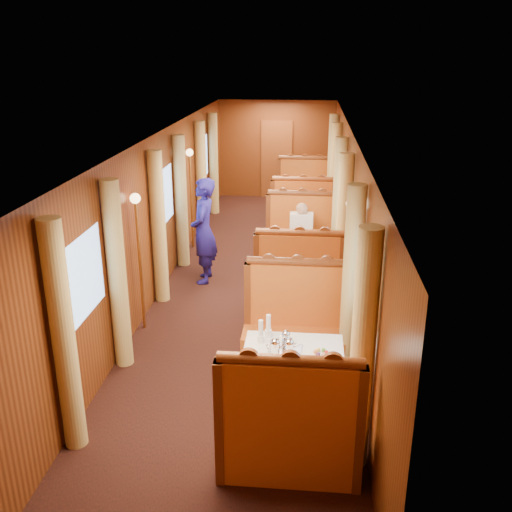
# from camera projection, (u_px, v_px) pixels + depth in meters

# --- Properties ---
(floor) EXTENTS (3.00, 12.00, 0.01)m
(floor) POSITION_uv_depth(u_px,v_px,m) (255.00, 283.00, 9.60)
(floor) COLOR black
(floor) RESTS_ON ground
(ceiling) EXTENTS (3.00, 12.00, 0.01)m
(ceiling) POSITION_uv_depth(u_px,v_px,m) (254.00, 133.00, 8.74)
(ceiling) COLOR silver
(ceiling) RESTS_ON wall_left
(wall_far) EXTENTS (3.00, 0.01, 2.50)m
(wall_far) POSITION_uv_depth(u_px,v_px,m) (277.00, 150.00, 14.78)
(wall_far) COLOR brown
(wall_far) RESTS_ON floor
(wall_near) EXTENTS (3.00, 0.01, 2.50)m
(wall_near) POSITION_uv_depth(u_px,v_px,m) (163.00, 470.00, 3.56)
(wall_near) COLOR brown
(wall_near) RESTS_ON floor
(wall_left) EXTENTS (0.01, 12.00, 2.50)m
(wall_left) POSITION_uv_depth(u_px,v_px,m) (163.00, 209.00, 9.30)
(wall_left) COLOR brown
(wall_left) RESTS_ON floor
(wall_right) EXTENTS (0.01, 12.00, 2.50)m
(wall_right) POSITION_uv_depth(u_px,v_px,m) (349.00, 214.00, 9.04)
(wall_right) COLOR brown
(wall_right) RESTS_ON floor
(doorway_far) EXTENTS (0.80, 0.04, 2.00)m
(doorway_far) POSITION_uv_depth(u_px,v_px,m) (277.00, 159.00, 14.84)
(doorway_far) COLOR brown
(doorway_far) RESTS_ON floor
(table_near) EXTENTS (1.05, 0.72, 0.75)m
(table_near) POSITION_uv_depth(u_px,v_px,m) (293.00, 379.00, 6.13)
(table_near) COLOR white
(table_near) RESTS_ON floor
(banquette_near_fwd) EXTENTS (1.30, 0.55, 1.34)m
(banquette_near_fwd) POSITION_uv_depth(u_px,v_px,m) (289.00, 435.00, 5.17)
(banquette_near_fwd) COLOR #B43A14
(banquette_near_fwd) RESTS_ON floor
(banquette_near_aft) EXTENTS (1.30, 0.55, 1.34)m
(banquette_near_aft) POSITION_uv_depth(u_px,v_px,m) (296.00, 331.00, 7.06)
(banquette_near_aft) COLOR #B43A14
(banquette_near_aft) RESTS_ON floor
(table_mid) EXTENTS (1.05, 0.72, 0.75)m
(table_mid) POSITION_uv_depth(u_px,v_px,m) (300.00, 264.00, 9.40)
(table_mid) COLOR white
(table_mid) RESTS_ON floor
(banquette_mid_fwd) EXTENTS (1.30, 0.55, 1.34)m
(banquette_mid_fwd) POSITION_uv_depth(u_px,v_px,m) (298.00, 285.00, 8.44)
(banquette_mid_fwd) COLOR #B43A14
(banquette_mid_fwd) RESTS_ON floor
(banquette_mid_aft) EXTENTS (1.30, 0.55, 1.34)m
(banquette_mid_aft) POSITION_uv_depth(u_px,v_px,m) (301.00, 242.00, 10.34)
(banquette_mid_aft) COLOR #B43A14
(banquette_mid_aft) RESTS_ON floor
(table_far) EXTENTS (1.05, 0.72, 0.75)m
(table_far) POSITION_uv_depth(u_px,v_px,m) (303.00, 208.00, 12.68)
(table_far) COLOR white
(table_far) RESTS_ON floor
(banquette_far_fwd) EXTENTS (1.30, 0.55, 1.34)m
(banquette_far_fwd) POSITION_uv_depth(u_px,v_px,m) (302.00, 219.00, 11.71)
(banquette_far_fwd) COLOR #B43A14
(banquette_far_fwd) RESTS_ON floor
(banquette_far_aft) EXTENTS (1.30, 0.55, 1.34)m
(banquette_far_aft) POSITION_uv_depth(u_px,v_px,m) (304.00, 195.00, 13.61)
(banquette_far_aft) COLOR #B43A14
(banquette_far_aft) RESTS_ON floor
(tea_tray) EXTENTS (0.37, 0.30, 0.01)m
(tea_tray) POSITION_uv_depth(u_px,v_px,m) (285.00, 349.00, 5.98)
(tea_tray) COLOR silver
(tea_tray) RESTS_ON table_near
(teapot_left) EXTENTS (0.17, 0.13, 0.14)m
(teapot_left) POSITION_uv_depth(u_px,v_px,m) (275.00, 348.00, 5.87)
(teapot_left) COLOR silver
(teapot_left) RESTS_ON tea_tray
(teapot_right) EXTENTS (0.19, 0.16, 0.13)m
(teapot_right) POSITION_uv_depth(u_px,v_px,m) (289.00, 348.00, 5.87)
(teapot_right) COLOR silver
(teapot_right) RESTS_ON tea_tray
(teapot_back) EXTENTS (0.15, 0.12, 0.13)m
(teapot_back) POSITION_uv_depth(u_px,v_px,m) (286.00, 339.00, 6.06)
(teapot_back) COLOR silver
(teapot_back) RESTS_ON tea_tray
(fruit_plate) EXTENTS (0.23, 0.23, 0.05)m
(fruit_plate) POSITION_uv_depth(u_px,v_px,m) (321.00, 354.00, 5.86)
(fruit_plate) COLOR white
(fruit_plate) RESTS_ON table_near
(cup_inboard) EXTENTS (0.08, 0.08, 0.26)m
(cup_inboard) POSITION_uv_depth(u_px,v_px,m) (261.00, 334.00, 6.09)
(cup_inboard) COLOR white
(cup_inboard) RESTS_ON table_near
(cup_outboard) EXTENTS (0.08, 0.08, 0.26)m
(cup_outboard) POSITION_uv_depth(u_px,v_px,m) (268.00, 328.00, 6.21)
(cup_outboard) COLOR white
(cup_outboard) RESTS_ON table_near
(rose_vase_mid) EXTENTS (0.06, 0.06, 0.36)m
(rose_vase_mid) POSITION_uv_depth(u_px,v_px,m) (302.00, 232.00, 9.22)
(rose_vase_mid) COLOR silver
(rose_vase_mid) RESTS_ON table_mid
(rose_vase_far) EXTENTS (0.06, 0.06, 0.36)m
(rose_vase_far) POSITION_uv_depth(u_px,v_px,m) (303.00, 184.00, 12.46)
(rose_vase_far) COLOR silver
(rose_vase_far) RESTS_ON table_far
(window_left_near) EXTENTS (0.01, 1.20, 0.90)m
(window_left_near) POSITION_uv_depth(u_px,v_px,m) (81.00, 279.00, 5.96)
(window_left_near) COLOR #80ADE4
(window_left_near) RESTS_ON wall_left
(curtain_left_near_a) EXTENTS (0.22, 0.22, 2.35)m
(curtain_left_near_a) POSITION_uv_depth(u_px,v_px,m) (64.00, 339.00, 5.31)
(curtain_left_near_a) COLOR tan
(curtain_left_near_a) RESTS_ON floor
(curtain_left_near_b) EXTENTS (0.22, 0.22, 2.35)m
(curtain_left_near_b) POSITION_uv_depth(u_px,v_px,m) (117.00, 276.00, 6.77)
(curtain_left_near_b) COLOR tan
(curtain_left_near_b) RESTS_ON floor
(window_right_near) EXTENTS (0.01, 1.20, 0.90)m
(window_right_near) POSITION_uv_depth(u_px,v_px,m) (369.00, 290.00, 5.70)
(window_right_near) COLOR #80ADE4
(window_right_near) RESTS_ON wall_right
(curtain_right_near_a) EXTENTS (0.22, 0.22, 2.35)m
(curtain_right_near_a) POSITION_uv_depth(u_px,v_px,m) (363.00, 353.00, 5.07)
(curtain_right_near_a) COLOR tan
(curtain_right_near_a) RESTS_ON floor
(curtain_right_near_b) EXTENTS (0.22, 0.22, 2.35)m
(curtain_right_near_b) POSITION_uv_depth(u_px,v_px,m) (351.00, 285.00, 6.53)
(curtain_right_near_b) COLOR tan
(curtain_right_near_b) RESTS_ON floor
(window_left_mid) EXTENTS (0.01, 1.20, 0.90)m
(window_left_mid) POSITION_uv_depth(u_px,v_px,m) (163.00, 197.00, 9.23)
(window_left_mid) COLOR #80ADE4
(window_left_mid) RESTS_ON wall_left
(curtain_left_mid_a) EXTENTS (0.22, 0.22, 2.35)m
(curtain_left_mid_a) POSITION_uv_depth(u_px,v_px,m) (159.00, 228.00, 8.59)
(curtain_left_mid_a) COLOR tan
(curtain_left_mid_a) RESTS_ON floor
(curtain_left_mid_b) EXTENTS (0.22, 0.22, 2.35)m
(curtain_left_mid_b) POSITION_uv_depth(u_px,v_px,m) (181.00, 202.00, 10.05)
(curtain_left_mid_b) COLOR tan
(curtain_left_mid_b) RESTS_ON floor
(window_right_mid) EXTENTS (0.01, 1.20, 0.90)m
(window_right_mid) POSITION_uv_depth(u_px,v_px,m) (348.00, 202.00, 8.97)
(window_right_mid) COLOR #80ADE4
(window_right_mid) RESTS_ON wall_right
(curtain_right_mid_a) EXTENTS (0.22, 0.22, 2.35)m
(curtain_right_mid_a) POSITION_uv_depth(u_px,v_px,m) (343.00, 233.00, 8.35)
(curtain_right_mid_a) COLOR tan
(curtain_right_mid_a) RESTS_ON floor
(curtain_right_mid_b) EXTENTS (0.22, 0.22, 2.35)m
(curtain_right_mid_b) POSITION_uv_depth(u_px,v_px,m) (339.00, 206.00, 9.80)
(curtain_right_mid_b) COLOR tan
(curtain_right_mid_b) RESTS_ON floor
(window_left_far) EXTENTS (0.01, 1.20, 0.90)m
(window_left_far) POSITION_uv_depth(u_px,v_px,m) (203.00, 158.00, 12.50)
(window_left_far) COLOR #80ADE4
(window_left_far) RESTS_ON wall_left
(curtain_left_far_a) EXTENTS (0.22, 0.22, 2.35)m
(curtain_left_far_a) POSITION_uv_depth(u_px,v_px,m) (201.00, 178.00, 11.86)
(curtain_left_far_a) COLOR tan
(curtain_left_far_a) RESTS_ON floor
(curtain_left_far_b) EXTENTS (0.22, 0.22, 2.35)m
(curtain_left_far_b) POSITION_uv_depth(u_px,v_px,m) (213.00, 164.00, 13.32)
(curtain_left_far_b) COLOR tan
(curtain_left_far_b) RESTS_ON floor
(window_right_far) EXTENTS (0.01, 1.20, 0.90)m
(window_right_far) POSITION_uv_depth(u_px,v_px,m) (339.00, 161.00, 12.24)
(window_right_far) COLOR #80ADE4
(window_right_far) RESTS_ON wall_right
(curtain_right_far_a) EXTENTS (0.22, 0.22, 2.35)m
(curtain_right_far_a) POSITION_uv_depth(u_px,v_px,m) (335.00, 181.00, 11.62)
(curtain_right_far_a) COLOR tan
(curtain_right_far_a) RESTS_ON floor
(curtain_right_far_b) EXTENTS (0.22, 0.22, 2.35)m
(curtain_right_far_b) POSITION_uv_depth(u_px,v_px,m) (332.00, 166.00, 13.08)
(curtain_right_far_b) COLOR tan
(curtain_right_far_b) RESTS_ON floor
(sconce_left_fore) EXTENTS (0.14, 0.14, 1.95)m
(sconce_left_fore) POSITION_uv_depth(u_px,v_px,m) (138.00, 235.00, 7.61)
(sconce_left_fore) COLOR #BF8C3F
(sconce_left_fore) RESTS_ON floor
(sconce_right_fore) EXTENTS (0.14, 0.14, 1.95)m
(sconce_right_fore) POSITION_uv_depth(u_px,v_px,m) (349.00, 241.00, 7.36)
(sconce_right_fore) COLOR #BF8C3F
(sconce_right_fore) RESTS_ON floor
(sconce_left_aft) EXTENTS (0.14, 0.14, 1.95)m
(sconce_left_aft) POSITION_uv_depth(u_px,v_px,m) (190.00, 178.00, 10.88)
(sconce_left_aft) COLOR #BF8C3F
(sconce_left_aft) RESTS_ON floor
(sconce_right_aft) EXTENTS (0.14, 0.14, 1.95)m
(sconce_right_aft) POSITION_uv_depth(u_px,v_px,m) (338.00, 181.00, 10.64)
(sconce_right_aft) COLOR #BF8C3F
(sconce_right_aft) RESTS_ON floor
(steward) EXTENTS (0.46, 0.67, 1.77)m
(steward) POSITION_uv_depth(u_px,v_px,m) (204.00, 231.00, 9.42)
(steward) COLOR navy
(steward) RESTS_ON floor
(passenger) EXTENTS (0.40, 0.44, 0.76)m
(passenger) POSITION_uv_depth(u_px,v_px,m) (301.00, 229.00, 9.97)
(passenger) COLOR beige
(passenger) RESTS_ON banquette_mid_aft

